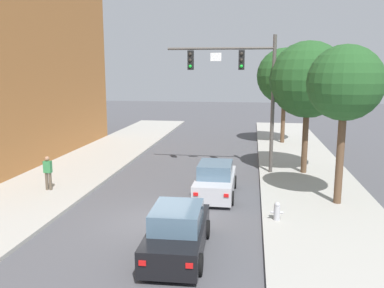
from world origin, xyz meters
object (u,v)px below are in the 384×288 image
(pedestrian_sidewalk_left_walker, at_px, (48,171))
(street_tree_third, at_px, (285,76))
(traffic_signal_mast, at_px, (243,79))
(car_lead_silver, at_px, (215,181))
(street_tree_nearest, at_px, (345,84))
(street_tree_second, at_px, (308,80))
(fire_hydrant, at_px, (277,211))
(car_following_black, at_px, (178,232))

(pedestrian_sidewalk_left_walker, distance_m, street_tree_third, 19.50)
(traffic_signal_mast, xyz_separation_m, car_lead_silver, (-1.07, -4.28, -4.59))
(car_lead_silver, relative_size, street_tree_nearest, 0.63)
(car_lead_silver, xyz_separation_m, pedestrian_sidewalk_left_walker, (-7.91, -0.77, 0.34))
(traffic_signal_mast, height_order, car_lead_silver, traffic_signal_mast)
(pedestrian_sidewalk_left_walker, distance_m, street_tree_second, 14.16)
(traffic_signal_mast, relative_size, fire_hydrant, 10.42)
(traffic_signal_mast, distance_m, car_following_black, 11.62)
(street_tree_nearest, xyz_separation_m, street_tree_second, (-0.80, 5.22, 0.03))
(car_following_black, distance_m, pedestrian_sidewalk_left_walker, 9.12)
(traffic_signal_mast, distance_m, street_tree_nearest, 6.58)
(traffic_signal_mast, xyz_separation_m, street_tree_second, (3.47, 0.21, -0.04))
(traffic_signal_mast, bearing_deg, street_tree_second, 3.53)
(car_lead_silver, bearing_deg, car_following_black, -95.77)
(street_tree_third, bearing_deg, car_lead_silver, -105.99)
(car_following_black, height_order, street_tree_nearest, street_tree_nearest)
(street_tree_nearest, bearing_deg, fire_hydrant, -137.75)
(car_following_black, xyz_separation_m, pedestrian_sidewalk_left_walker, (-7.28, 5.48, 0.34))
(fire_hydrant, relative_size, street_tree_nearest, 0.11)
(car_following_black, height_order, fire_hydrant, car_following_black)
(street_tree_second, height_order, street_tree_third, street_tree_third)
(car_lead_silver, height_order, car_following_black, same)
(car_following_black, bearing_deg, street_tree_nearest, 42.82)
(pedestrian_sidewalk_left_walker, height_order, street_tree_nearest, street_tree_nearest)
(fire_hydrant, height_order, street_tree_second, street_tree_second)
(street_tree_nearest, distance_m, street_tree_third, 14.82)
(car_lead_silver, bearing_deg, street_tree_second, 44.73)
(fire_hydrant, relative_size, street_tree_second, 0.10)
(street_tree_nearest, xyz_separation_m, street_tree_third, (-1.31, 14.76, 0.10))
(traffic_signal_mast, relative_size, street_tree_second, 1.04)
(street_tree_third, bearing_deg, street_tree_second, -86.90)
(pedestrian_sidewalk_left_walker, distance_m, street_tree_nearest, 13.89)
(car_lead_silver, relative_size, car_following_black, 0.99)
(car_lead_silver, height_order, street_tree_third, street_tree_third)
(fire_hydrant, distance_m, street_tree_third, 17.93)
(car_following_black, bearing_deg, street_tree_third, 77.08)
(street_tree_second, bearing_deg, traffic_signal_mast, -176.47)
(street_tree_second, relative_size, street_tree_third, 0.98)
(fire_hydrant, relative_size, street_tree_third, 0.10)
(car_lead_silver, xyz_separation_m, car_following_black, (-0.63, -6.25, 0.00))
(car_lead_silver, distance_m, car_following_black, 6.29)
(street_tree_second, bearing_deg, car_lead_silver, -135.27)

